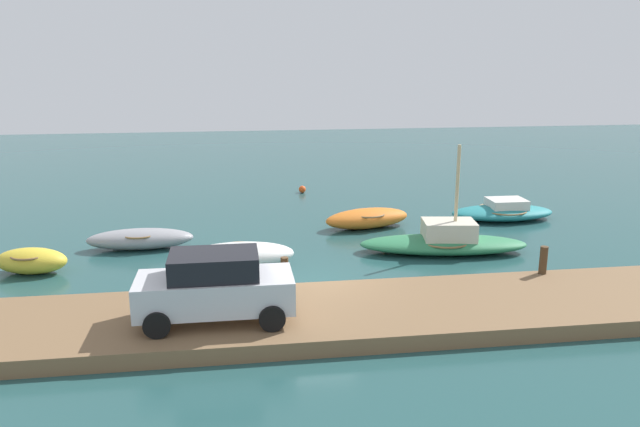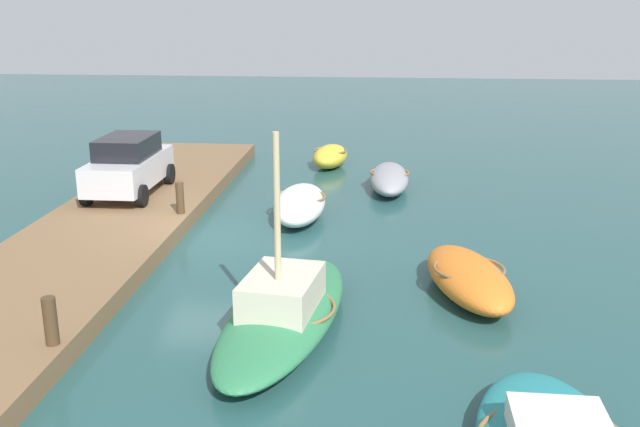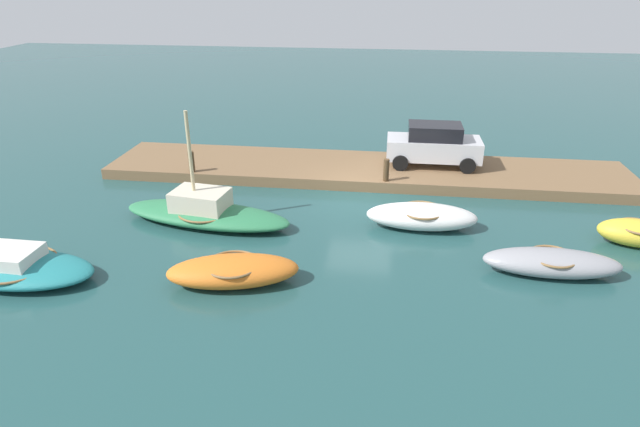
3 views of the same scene
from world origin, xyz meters
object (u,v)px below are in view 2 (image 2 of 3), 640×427
at_px(rowboat_white, 300,204).
at_px(mooring_post_west, 180,198).
at_px(sailboat_green, 284,310).
at_px(parked_car, 129,165).
at_px(rowboat_orange, 468,277).
at_px(mooring_post_mid_west, 51,321).
at_px(dinghy_yellow, 330,156).
at_px(rowboat_grey, 389,178).

bearing_deg(rowboat_white, mooring_post_west, -68.71).
relative_size(sailboat_green, parked_car, 1.61).
bearing_deg(parked_car, rowboat_white, 82.98).
distance_m(rowboat_orange, mooring_post_west, 8.40).
bearing_deg(parked_car, mooring_post_mid_west, 12.02).
distance_m(sailboat_green, rowboat_white, 7.31).
relative_size(rowboat_orange, parked_car, 1.00).
distance_m(rowboat_orange, dinghy_yellow, 12.54).
height_order(rowboat_grey, dinghy_yellow, dinghy_yellow).
xyz_separation_m(rowboat_orange, mooring_post_west, (-4.02, -7.36, 0.46)).
xyz_separation_m(rowboat_orange, parked_car, (-5.91, -9.44, 0.92)).
xyz_separation_m(rowboat_grey, rowboat_white, (3.53, -2.57, 0.05)).
bearing_deg(rowboat_orange, sailboat_green, -74.07).
height_order(rowboat_orange, rowboat_white, rowboat_white).
distance_m(rowboat_grey, rowboat_white, 4.37).
distance_m(dinghy_yellow, mooring_post_west, 8.65).
relative_size(rowboat_grey, rowboat_orange, 0.99).
bearing_deg(dinghy_yellow, rowboat_white, 6.93).
bearing_deg(rowboat_grey, dinghy_yellow, -144.43).
bearing_deg(rowboat_white, mooring_post_mid_west, -19.57).
xyz_separation_m(mooring_post_mid_west, parked_car, (-9.71, -2.08, 0.47)).
xyz_separation_m(dinghy_yellow, mooring_post_mid_west, (15.73, -3.49, 0.43)).
bearing_deg(rowboat_white, rowboat_orange, 38.19).
height_order(rowboat_orange, dinghy_yellow, dinghy_yellow).
bearing_deg(rowboat_orange, parked_car, -134.97).
distance_m(mooring_post_west, mooring_post_mid_west, 7.82).
xyz_separation_m(rowboat_white, dinghy_yellow, (-6.65, 0.36, 0.00)).
bearing_deg(dinghy_yellow, mooring_post_west, -13.83).
bearing_deg(dinghy_yellow, rowboat_grey, 45.40).
xyz_separation_m(sailboat_green, mooring_post_mid_west, (1.79, -3.71, 0.44)).
height_order(rowboat_orange, parked_car, parked_car).
bearing_deg(mooring_post_west, rowboat_grey, 129.99).
height_order(rowboat_grey, mooring_post_mid_west, mooring_post_mid_west).
bearing_deg(mooring_post_mid_west, dinghy_yellow, 167.47).
bearing_deg(rowboat_grey, mooring_post_mid_west, -24.14).
height_order(rowboat_orange, mooring_post_west, mooring_post_west).
distance_m(dinghy_yellow, mooring_post_mid_west, 16.11).
distance_m(rowboat_white, dinghy_yellow, 6.66).
relative_size(sailboat_green, dinghy_yellow, 2.49).
relative_size(rowboat_grey, mooring_post_mid_west, 4.47).
bearing_deg(sailboat_green, mooring_post_west, -140.29).
bearing_deg(rowboat_orange, rowboat_white, -154.20).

